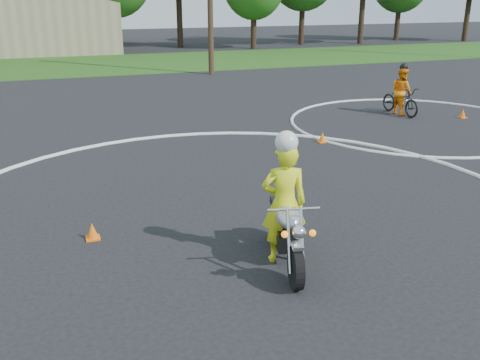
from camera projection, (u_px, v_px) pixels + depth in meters
name	position (u px, v px, depth m)	size (l,w,h in m)	color
ground	(300.00, 283.00, 7.84)	(120.00, 120.00, 0.00)	black
grass_strip	(102.00, 64.00, 31.82)	(120.00, 10.00, 0.02)	#1E4714
course_markings	(302.00, 176.00, 12.40)	(19.05, 19.05, 0.12)	silver
primary_motorcycle	(287.00, 231.00, 8.23)	(0.91, 2.15, 1.15)	black
rider_primary_grp	(284.00, 200.00, 8.20)	(0.79, 0.61, 2.13)	yellow
rider_second_grp	(401.00, 96.00, 18.60)	(0.75, 1.88, 1.77)	black
traffic_cones	(362.00, 201.00, 10.57)	(15.00, 10.80, 0.30)	orange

